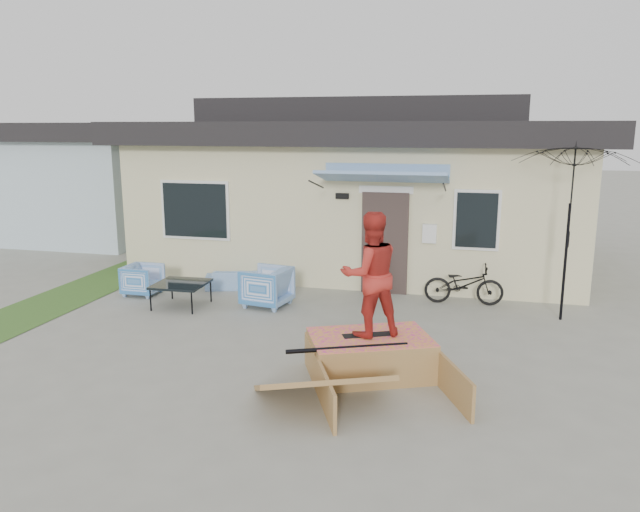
% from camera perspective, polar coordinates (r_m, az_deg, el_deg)
% --- Properties ---
extents(ground, '(90.00, 90.00, 0.00)m').
position_cam_1_polar(ground, '(8.88, -4.80, -10.51)').
color(ground, gray).
rests_on(ground, ground).
extents(grass_strip, '(1.40, 8.00, 0.01)m').
position_cam_1_polar(grass_strip, '(13.00, -24.06, -4.18)').
color(grass_strip, '#366024').
rests_on(grass_strip, ground).
extents(house, '(10.80, 8.49, 4.10)m').
position_cam_1_polar(house, '(16.03, 4.40, 6.78)').
color(house, beige).
rests_on(house, ground).
extents(neighbor_house, '(8.60, 7.60, 3.50)m').
position_cam_1_polar(neighbor_house, '(22.18, -22.63, 6.94)').
color(neighbor_house, silver).
rests_on(neighbor_house, ground).
extents(loveseat, '(1.45, 0.82, 0.54)m').
position_cam_1_polar(loveseat, '(13.15, -7.64, -1.83)').
color(loveseat, '#266EB8').
rests_on(loveseat, ground).
extents(armchair_left, '(0.64, 0.68, 0.70)m').
position_cam_1_polar(armchair_left, '(13.02, -16.27, -2.01)').
color(armchair_left, '#266EB8').
rests_on(armchair_left, ground).
extents(armchair_right, '(0.89, 0.93, 0.84)m').
position_cam_1_polar(armchair_right, '(11.76, -5.03, -2.69)').
color(armchair_right, '#266EB8').
rests_on(armchair_right, ground).
extents(coffee_table, '(0.97, 0.97, 0.47)m').
position_cam_1_polar(coffee_table, '(12.02, -12.86, -3.54)').
color(coffee_table, black).
rests_on(coffee_table, ground).
extents(bicycle, '(1.54, 0.61, 0.97)m').
position_cam_1_polar(bicycle, '(12.14, 13.34, -2.19)').
color(bicycle, black).
rests_on(bicycle, ground).
extents(patio_umbrella, '(2.58, 2.49, 2.20)m').
position_cam_1_polar(patio_umbrella, '(11.44, 22.25, 2.85)').
color(patio_umbrella, black).
rests_on(patio_umbrella, ground).
extents(skate_ramp, '(2.38, 2.66, 0.55)m').
position_cam_1_polar(skate_ramp, '(8.61, 4.70, -9.28)').
color(skate_ramp, olive).
rests_on(skate_ramp, ground).
extents(skateboard, '(0.76, 0.49, 0.05)m').
position_cam_1_polar(skateboard, '(8.56, 4.65, -7.31)').
color(skateboard, black).
rests_on(skateboard, skate_ramp).
extents(skater, '(1.05, 0.98, 1.72)m').
position_cam_1_polar(skater, '(8.31, 4.75, -1.54)').
color(skater, red).
rests_on(skater, skateboard).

